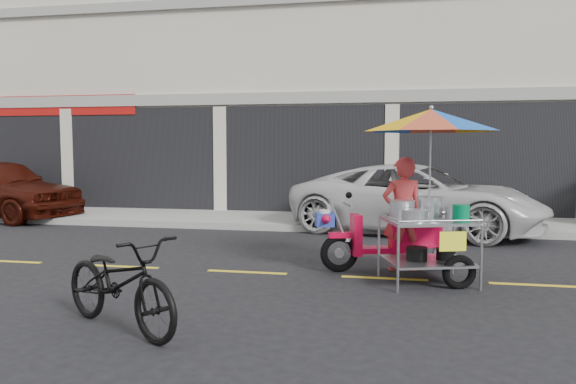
# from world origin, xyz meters

# --- Properties ---
(ground) EXTENTS (90.00, 90.00, 0.00)m
(ground) POSITION_xyz_m (0.00, 0.00, 0.00)
(ground) COLOR black
(sidewalk) EXTENTS (45.00, 3.00, 0.15)m
(sidewalk) POSITION_xyz_m (0.00, 5.50, 0.07)
(sidewalk) COLOR gray
(sidewalk) RESTS_ON ground
(shophouse_block) EXTENTS (36.00, 8.11, 10.40)m
(shophouse_block) POSITION_xyz_m (2.82, 10.59, 4.24)
(shophouse_block) COLOR beige
(shophouse_block) RESTS_ON ground
(centerline) EXTENTS (42.00, 0.10, 0.01)m
(centerline) POSITION_xyz_m (0.00, 0.00, 0.00)
(centerline) COLOR gold
(centerline) RESTS_ON ground
(white_pickup) EXTENTS (5.77, 3.76, 1.48)m
(white_pickup) POSITION_xyz_m (0.58, 4.40, 0.74)
(white_pickup) COLOR silver
(white_pickup) RESTS_ON ground
(near_bicycle) EXTENTS (1.95, 1.51, 0.99)m
(near_bicycle) POSITION_xyz_m (-2.56, -2.77, 0.49)
(near_bicycle) COLOR black
(near_bicycle) RESTS_ON ground
(food_vendor_rig) EXTENTS (2.78, 2.31, 2.41)m
(food_vendor_rig) POSITION_xyz_m (0.45, 0.16, 1.51)
(food_vendor_rig) COLOR black
(food_vendor_rig) RESTS_ON ground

